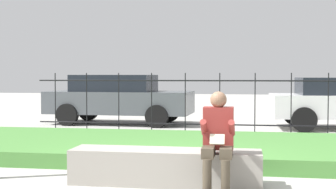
{
  "coord_description": "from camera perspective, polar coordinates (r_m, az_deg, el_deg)",
  "views": [
    {
      "loc": [
        1.0,
        -6.18,
        1.48
      ],
      "look_at": [
        -0.53,
        3.09,
        1.09
      ],
      "focal_mm": 50.0,
      "sensor_mm": 36.0,
      "label": 1
    }
  ],
  "objects": [
    {
      "name": "car_parked_left",
      "position": [
        14.23,
        -6.06,
        -0.42
      ],
      "size": [
        4.4,
        1.99,
        1.48
      ],
      "rotation": [
        0.0,
        0.0,
        -0.04
      ],
      "color": "#4C5156",
      "rests_on": "ground_plane"
    },
    {
      "name": "grass_berm",
      "position": [
        8.74,
        2.71,
        -6.52
      ],
      "size": [
        10.2,
        3.4,
        0.25
      ],
      "color": "#4C893D",
      "rests_on": "ground_plane"
    },
    {
      "name": "ground_plane",
      "position": [
        6.43,
        0.18,
        -10.9
      ],
      "size": [
        60.0,
        60.0,
        0.0
      ],
      "primitive_type": "plane",
      "color": "#B2AFA8"
    },
    {
      "name": "stone_bench",
      "position": [
        6.4,
        -0.33,
        -9.05
      ],
      "size": [
        2.57,
        0.58,
        0.47
      ],
      "color": "gray",
      "rests_on": "ground_plane"
    },
    {
      "name": "person_seated_reader",
      "position": [
        5.91,
        6.1,
        -5.21
      ],
      "size": [
        0.42,
        0.73,
        1.27
      ],
      "color": "black",
      "rests_on": "ground_plane"
    },
    {
      "name": "iron_fence",
      "position": [
        11.13,
        4.21,
        -1.08
      ],
      "size": [
        8.2,
        0.03,
        1.53
      ],
      "color": "black",
      "rests_on": "ground_plane"
    }
  ]
}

